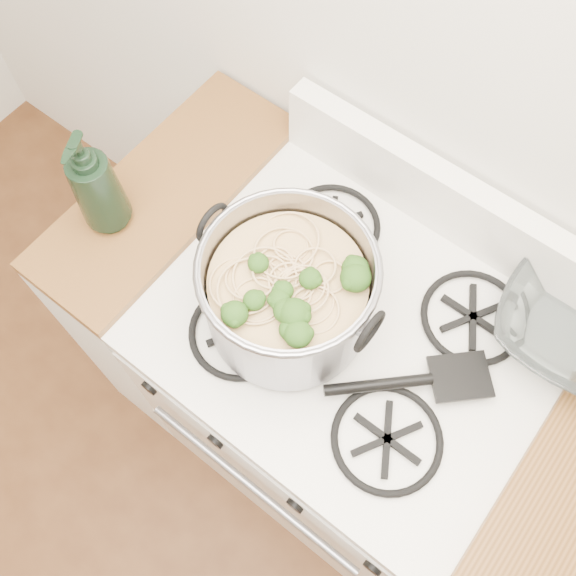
{
  "coord_description": "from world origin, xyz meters",
  "views": [
    {
      "loc": [
        0.18,
        0.81,
        2.07
      ],
      "look_at": [
        -0.12,
        1.19,
        1.05
      ],
      "focal_mm": 40.0,
      "sensor_mm": 36.0,
      "label": 1
    }
  ],
  "objects_px": {
    "gas_range": "(339,393)",
    "bottle": "(94,182)",
    "spatula": "(461,375)",
    "stock_pot": "(288,294)",
    "glass_bowl": "(571,329)"
  },
  "relations": [
    {
      "from": "gas_range",
      "to": "glass_bowl",
      "type": "distance_m",
      "value": 0.64
    },
    {
      "from": "bottle",
      "to": "spatula",
      "type": "bearing_deg",
      "value": -12.43
    },
    {
      "from": "glass_bowl",
      "to": "bottle",
      "type": "relative_size",
      "value": 0.46
    },
    {
      "from": "gas_range",
      "to": "spatula",
      "type": "relative_size",
      "value": 2.98
    },
    {
      "from": "spatula",
      "to": "bottle",
      "type": "bearing_deg",
      "value": -123.23
    },
    {
      "from": "gas_range",
      "to": "stock_pot",
      "type": "bearing_deg",
      "value": -149.91
    },
    {
      "from": "stock_pot",
      "to": "gas_range",
      "type": "bearing_deg",
      "value": 30.09
    },
    {
      "from": "stock_pot",
      "to": "spatula",
      "type": "relative_size",
      "value": 1.12
    },
    {
      "from": "gas_range",
      "to": "bottle",
      "type": "xyz_separation_m",
      "value": [
        -0.54,
        -0.12,
        0.61
      ]
    },
    {
      "from": "gas_range",
      "to": "stock_pot",
      "type": "height_order",
      "value": "stock_pot"
    },
    {
      "from": "gas_range",
      "to": "spatula",
      "type": "distance_m",
      "value": 0.54
    },
    {
      "from": "stock_pot",
      "to": "bottle",
      "type": "distance_m",
      "value": 0.43
    },
    {
      "from": "gas_range",
      "to": "bottle",
      "type": "relative_size",
      "value": 3.59
    },
    {
      "from": "stock_pot",
      "to": "spatula",
      "type": "height_order",
      "value": "stock_pot"
    },
    {
      "from": "stock_pot",
      "to": "glass_bowl",
      "type": "xyz_separation_m",
      "value": [
        0.45,
        0.3,
        -0.08
      ]
    }
  ]
}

